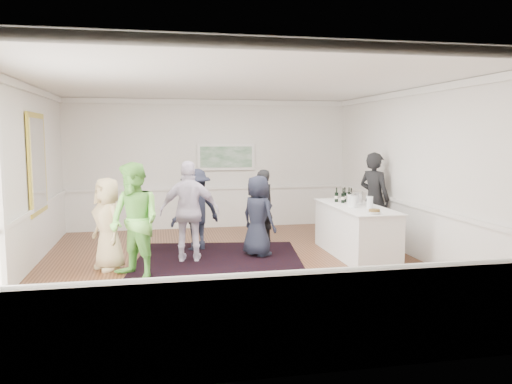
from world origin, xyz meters
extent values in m
plane|color=brown|center=(0.00, 0.00, 0.00)|extent=(8.00, 8.00, 0.00)
cube|color=white|center=(0.00, 0.00, 3.20)|extent=(7.00, 8.00, 0.02)
cube|color=white|center=(-3.50, 0.00, 1.60)|extent=(0.02, 8.00, 3.20)
cube|color=white|center=(3.50, 0.00, 1.60)|extent=(0.02, 8.00, 3.20)
cube|color=white|center=(0.00, 4.00, 1.60)|extent=(7.00, 0.02, 3.20)
cube|color=white|center=(0.00, -4.00, 1.60)|extent=(7.00, 0.02, 3.20)
cube|color=yellow|center=(-3.46, 1.30, 1.80)|extent=(0.04, 1.25, 1.85)
cube|color=white|center=(-3.43, 1.30, 1.80)|extent=(0.01, 1.05, 1.65)
cube|color=white|center=(-3.43, -1.08, 1.20)|extent=(0.10, 0.14, 2.40)
cube|color=white|center=(0.40, 3.95, 1.78)|extent=(1.44, 0.05, 0.66)
cube|color=#276938|center=(0.40, 3.92, 1.78)|extent=(1.30, 0.01, 0.52)
cube|color=black|center=(-0.29, 0.09, 0.01)|extent=(3.57, 4.37, 0.02)
cube|color=white|center=(2.43, 0.48, 0.48)|extent=(0.85, 2.34, 0.96)
cube|color=white|center=(2.43, 0.48, 0.96)|extent=(0.91, 2.40, 0.02)
imported|color=black|center=(3.20, 1.35, 0.98)|extent=(0.76, 0.86, 1.96)
imported|color=tan|center=(-2.15, 0.37, 0.80)|extent=(0.84, 0.93, 1.60)
imported|color=#6FC64F|center=(-1.68, -0.29, 0.95)|extent=(1.15, 1.16, 1.89)
imported|color=silver|center=(-0.73, 0.66, 0.93)|extent=(1.14, 0.59, 1.86)
imported|color=black|center=(-0.56, 1.55, 0.83)|extent=(1.23, 1.01, 1.65)
imported|color=black|center=(0.91, 2.03, 0.79)|extent=(0.68, 0.58, 1.59)
imported|color=black|center=(0.58, 0.81, 0.78)|extent=(0.84, 0.91, 1.56)
cylinder|color=#6AB13F|center=(2.28, 0.25, 1.09)|extent=(0.12, 0.12, 0.24)
cylinder|color=#E44350|center=(2.55, 0.13, 1.09)|extent=(0.12, 0.12, 0.24)
cylinder|color=#6CAE3E|center=(2.29, 0.42, 1.09)|extent=(0.12, 0.12, 0.24)
cylinder|color=silver|center=(2.50, 0.64, 1.09)|extent=(0.26, 0.26, 0.25)
imported|color=white|center=(2.35, -0.50, 1.00)|extent=(0.23, 0.23, 0.06)
cylinder|color=brown|center=(2.35, -0.50, 1.03)|extent=(0.19, 0.19, 0.04)
camera|label=1|loc=(-1.31, -8.43, 2.32)|focal=35.00mm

